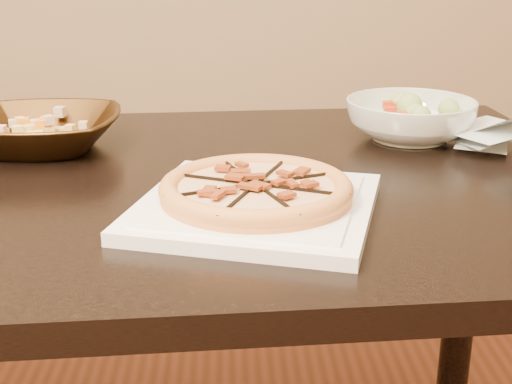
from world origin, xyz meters
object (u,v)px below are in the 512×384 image
at_px(bronze_bowl, 43,132).
at_px(dining_table, 177,240).
at_px(salad_bowl, 410,120).
at_px(plate, 256,206).
at_px(pizza, 256,189).

bearing_deg(bronze_bowl, dining_table, -33.45).
bearing_deg(salad_bowl, plate, -128.85).
xyz_separation_m(plate, pizza, (-0.00, -0.00, 0.02)).
distance_m(pizza, salad_bowl, 0.46).
bearing_deg(plate, pizza, -166.25).
relative_size(pizza, salad_bowl, 1.10).
distance_m(bronze_bowl, salad_bowl, 0.65).
height_order(pizza, bronze_bowl, bronze_bowl).
distance_m(dining_table, plate, 0.23).
bearing_deg(plate, bronze_bowl, 138.05).
distance_m(dining_table, bronze_bowl, 0.31).
bearing_deg(dining_table, plate, -53.75).
relative_size(dining_table, bronze_bowl, 5.34).
distance_m(dining_table, pizza, 0.25).
relative_size(bronze_bowl, salad_bowl, 1.13).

